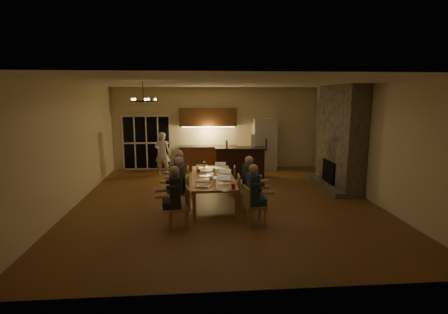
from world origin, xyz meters
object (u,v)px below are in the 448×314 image
(bar_blender, at_px, (253,141))
(can_silver, at_px, (214,180))
(laptop_c, at_px, (204,172))
(laptop_e, at_px, (202,165))
(mug_back, at_px, (198,169))
(redcup_mid, at_px, (199,171))
(chair_left_mid, at_px, (179,193))
(laptop_d, at_px, (224,173))
(can_cola, at_px, (204,164))
(standing_person, at_px, (162,153))
(plate_far, at_px, (227,170))
(refrigerator, at_px, (264,144))
(person_right_mid, at_px, (249,183))
(chandelier, at_px, (143,101))
(person_left_far, at_px, (180,174))
(chair_right_mid, at_px, (247,192))
(redcup_near, at_px, (233,186))
(chair_right_near, at_px, (255,206))
(person_left_near, at_px, (175,197))
(laptop_f, at_px, (220,165))
(bar_bottle, at_px, (227,144))
(chair_right_far, at_px, (241,182))
(mug_mid, at_px, (214,170))
(dining_table, at_px, (213,190))
(mug_front, at_px, (211,178))
(chair_left_far, at_px, (181,182))
(person_right_near, at_px, (253,194))
(laptop_b, at_px, (225,179))
(bar_island, at_px, (240,162))
(laptop_a, at_px, (203,182))
(person_left_mid, at_px, (180,184))
(chair_left_near, at_px, (179,208))
(plate_left, at_px, (201,185))

(bar_blender, bearing_deg, can_silver, -103.11)
(laptop_c, relative_size, laptop_e, 1.00)
(mug_back, relative_size, redcup_mid, 0.83)
(chair_left_mid, height_order, can_silver, chair_left_mid)
(laptop_d, distance_m, can_cola, 1.57)
(standing_person, height_order, plate_far, standing_person)
(can_cola, bearing_deg, refrigerator, 49.89)
(person_right_mid, relative_size, chandelier, 2.38)
(laptop_c, xyz_separation_m, mug_back, (-0.17, 0.70, -0.06))
(refrigerator, xyz_separation_m, person_left_far, (-3.15, -3.75, -0.31))
(chair_right_mid, height_order, redcup_near, chair_right_mid)
(chair_right_near, distance_m, person_left_near, 1.79)
(laptop_f, xyz_separation_m, bar_bottle, (0.38, 2.08, 0.34))
(chair_right_far, distance_m, standing_person, 3.99)
(bar_bottle, bearing_deg, mug_mid, -103.23)
(redcup_mid, bearing_deg, dining_table, -52.55)
(redcup_mid, height_order, plate_far, redcup_mid)
(laptop_f, relative_size, mug_front, 3.20)
(chair_left_far, relative_size, person_right_near, 0.64)
(person_left_near, distance_m, laptop_f, 2.85)
(chandelier, bearing_deg, laptop_b, -2.46)
(refrigerator, relative_size, laptop_e, 6.25)
(bar_island, bearing_deg, chandelier, -120.74)
(chair_left_far, relative_size, laptop_c, 2.78)
(laptop_b, bearing_deg, person_right_mid, 25.57)
(laptop_a, distance_m, laptop_d, 1.12)
(person_left_far, bearing_deg, person_right_near, 47.66)
(laptop_a, bearing_deg, person_left_mid, -24.01)
(can_silver, bearing_deg, bar_island, 73.16)
(plate_far, bearing_deg, person_left_mid, -138.00)
(person_right_mid, bearing_deg, bar_bottle, -5.12)
(chair_left_far, bearing_deg, laptop_f, 109.95)
(person_right_near, relative_size, laptop_b, 4.31)
(chair_left_near, relative_size, person_right_near, 0.64)
(chair_right_mid, xyz_separation_m, mug_back, (-1.23, 1.29, 0.36))
(chair_left_mid, distance_m, redcup_near, 1.57)
(chair_right_mid, relative_size, plate_left, 3.51)
(mug_mid, xyz_separation_m, redcup_near, (0.34, -1.92, 0.01))
(chair_left_near, relative_size, can_silver, 7.42)
(dining_table, relative_size, bar_blender, 6.13)
(chair_left_far, height_order, laptop_f, laptop_f)
(chair_left_mid, relative_size, redcup_mid, 7.42)
(laptop_e, distance_m, mug_mid, 0.59)
(chair_left_mid, distance_m, mug_mid, 1.47)
(chair_right_far, bearing_deg, redcup_mid, 101.49)
(bar_island, relative_size, chandelier, 3.04)
(chair_right_near, bearing_deg, dining_table, 17.86)
(person_left_far, relative_size, mug_back, 13.80)
(chair_right_mid, xyz_separation_m, plate_left, (-1.18, -0.38, 0.31))
(chair_left_mid, distance_m, mug_back, 1.37)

